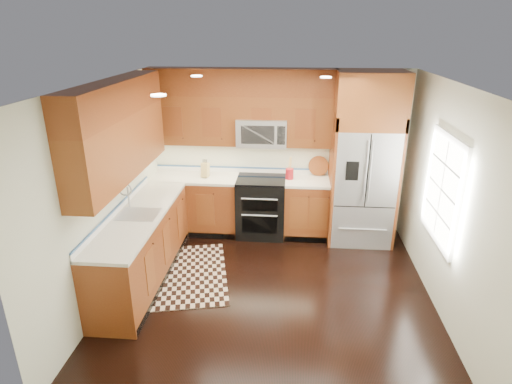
# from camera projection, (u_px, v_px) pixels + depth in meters

# --- Properties ---
(ground) EXTENTS (4.00, 4.00, 0.00)m
(ground) POSITION_uv_depth(u_px,v_px,m) (271.00, 293.00, 5.44)
(ground) COLOR black
(ground) RESTS_ON ground
(wall_back) EXTENTS (4.00, 0.02, 2.60)m
(wall_back) POSITION_uv_depth(u_px,v_px,m) (278.00, 152.00, 6.83)
(wall_back) COLOR silver
(wall_back) RESTS_ON ground
(wall_left) EXTENTS (0.02, 4.00, 2.60)m
(wall_left) POSITION_uv_depth(u_px,v_px,m) (106.00, 193.00, 5.13)
(wall_left) COLOR silver
(wall_left) RESTS_ON ground
(wall_right) EXTENTS (0.02, 4.00, 2.60)m
(wall_right) POSITION_uv_depth(u_px,v_px,m) (449.00, 204.00, 4.81)
(wall_right) COLOR silver
(wall_right) RESTS_ON ground
(window) EXTENTS (0.04, 1.10, 1.30)m
(window) POSITION_uv_depth(u_px,v_px,m) (443.00, 189.00, 4.97)
(window) COLOR white
(window) RESTS_ON ground
(base_cabinets) EXTENTS (2.85, 3.00, 0.90)m
(base_cabinets) POSITION_uv_depth(u_px,v_px,m) (190.00, 227.00, 6.21)
(base_cabinets) COLOR brown
(base_cabinets) RESTS_ON ground
(countertop) EXTENTS (2.86, 3.01, 0.04)m
(countertop) POSITION_uv_depth(u_px,v_px,m) (200.00, 194.00, 6.14)
(countertop) COLOR silver
(countertop) RESTS_ON base_cabinets
(upper_cabinets) EXTENTS (2.85, 3.00, 1.15)m
(upper_cabinets) POSITION_uv_depth(u_px,v_px,m) (192.00, 116.00, 5.81)
(upper_cabinets) COLOR brown
(upper_cabinets) RESTS_ON ground
(range) EXTENTS (0.76, 0.67, 0.95)m
(range) POSITION_uv_depth(u_px,v_px,m) (261.00, 207.00, 6.84)
(range) COLOR black
(range) RESTS_ON ground
(microwave) EXTENTS (0.76, 0.40, 0.42)m
(microwave) POSITION_uv_depth(u_px,v_px,m) (262.00, 132.00, 6.53)
(microwave) COLOR #B2B2B7
(microwave) RESTS_ON ground
(refrigerator) EXTENTS (0.98, 0.75, 2.60)m
(refrigerator) POSITION_uv_depth(u_px,v_px,m) (364.00, 160.00, 6.38)
(refrigerator) COLOR #B2B2B7
(refrigerator) RESTS_ON ground
(sink_faucet) EXTENTS (0.54, 0.44, 0.37)m
(sink_faucet) POSITION_uv_depth(u_px,v_px,m) (136.00, 210.00, 5.44)
(sink_faucet) COLOR #B2B2B7
(sink_faucet) RESTS_ON countertop
(rug) EXTENTS (1.27, 1.75, 0.01)m
(rug) POSITION_uv_depth(u_px,v_px,m) (191.00, 274.00, 5.85)
(rug) COLOR black
(rug) RESTS_ON ground
(knife_block) EXTENTS (0.12, 0.16, 0.29)m
(knife_block) POSITION_uv_depth(u_px,v_px,m) (205.00, 170.00, 6.75)
(knife_block) COLOR tan
(knife_block) RESTS_ON countertop
(utensil_crock) EXTENTS (0.16, 0.16, 0.35)m
(utensil_crock) POSITION_uv_depth(u_px,v_px,m) (290.00, 171.00, 6.65)
(utensil_crock) COLOR maroon
(utensil_crock) RESTS_ON countertop
(cutting_board) EXTENTS (0.32, 0.32, 0.02)m
(cutting_board) POSITION_uv_depth(u_px,v_px,m) (318.00, 175.00, 6.85)
(cutting_board) COLOR brown
(cutting_board) RESTS_ON countertop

